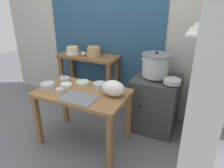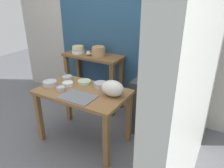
{
  "view_description": "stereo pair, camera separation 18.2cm",
  "coord_description": "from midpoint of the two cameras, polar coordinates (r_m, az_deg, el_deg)",
  "views": [
    {
      "loc": [
        1.38,
        -1.96,
        1.84
      ],
      "look_at": [
        0.4,
        0.14,
        0.82
      ],
      "focal_mm": 34.48,
      "sensor_mm": 36.0,
      "label": 1
    },
    {
      "loc": [
        1.55,
        -1.88,
        1.84
      ],
      "look_at": [
        0.4,
        0.14,
        0.82
      ],
      "focal_mm": 34.48,
      "sensor_mm": 36.0,
      "label": 2
    }
  ],
  "objects": [
    {
      "name": "ground_plane",
      "position": [
        3.04,
        -10.09,
        -13.99
      ],
      "size": [
        9.0,
        9.0,
        0.0
      ],
      "primitive_type": "plane",
      "color": "slate"
    },
    {
      "name": "wall_back",
      "position": [
        3.36,
        0.41,
        14.55
      ],
      "size": [
        4.4,
        0.12,
        2.6
      ],
      "color": "#B2ADA3",
      "rests_on": "ground"
    },
    {
      "name": "wall_right",
      "position": [
        2.19,
        22.69,
        7.69
      ],
      "size": [
        0.3,
        3.2,
        2.6
      ],
      "color": "silver",
      "rests_on": "ground"
    },
    {
      "name": "prep_table",
      "position": [
        2.66,
        -9.76,
        -4.18
      ],
      "size": [
        1.1,
        0.66,
        0.72
      ],
      "color": "olive",
      "rests_on": "ground"
    },
    {
      "name": "back_shelf_table",
      "position": [
        3.48,
        -7.71,
        4.06
      ],
      "size": [
        0.96,
        0.4,
        0.9
      ],
      "color": "brown",
      "rests_on": "ground"
    },
    {
      "name": "stove_block",
      "position": [
        3.07,
        9.64,
        -4.95
      ],
      "size": [
        0.6,
        0.61,
        0.78
      ],
      "color": "#383838",
      "rests_on": "ground"
    },
    {
      "name": "steamer_pot",
      "position": [
        2.88,
        9.72,
        4.99
      ],
      "size": [
        0.42,
        0.37,
        0.33
      ],
      "color": "#B7BABF",
      "rests_on": "stove_block"
    },
    {
      "name": "clay_pot",
      "position": [
        3.34,
        -6.42,
        8.54
      ],
      "size": [
        0.21,
        0.21,
        0.17
      ],
      "color": "tan",
      "rests_on": "back_shelf_table"
    },
    {
      "name": "bowl_stack_enamel",
      "position": [
        3.52,
        -11.89,
        8.68
      ],
      "size": [
        0.21,
        0.21,
        0.12
      ],
      "color": "silver",
      "rests_on": "back_shelf_table"
    },
    {
      "name": "ladle",
      "position": [
        3.37,
        -9.0,
        7.87
      ],
      "size": [
        0.26,
        0.07,
        0.07
      ],
      "color": "#B7BABF",
      "rests_on": "back_shelf_table"
    },
    {
      "name": "serving_tray",
      "position": [
        2.45,
        -11.0,
        -3.74
      ],
      "size": [
        0.4,
        0.28,
        0.01
      ],
      "primitive_type": "cube",
      "color": "slate",
      "rests_on": "prep_table"
    },
    {
      "name": "plastic_bag",
      "position": [
        2.44,
        -1.79,
        -1.17
      ],
      "size": [
        0.27,
        0.19,
        0.19
      ],
      "primitive_type": "ellipsoid",
      "color": "silver",
      "rests_on": "prep_table"
    },
    {
      "name": "wide_pan",
      "position": [
        2.72,
        13.82,
        0.68
      ],
      "size": [
        0.22,
        0.22,
        0.05
      ],
      "primitive_type": "cylinder",
      "color": "#B7BABF",
      "rests_on": "stove_block"
    },
    {
      "name": "prep_bowl_0",
      "position": [
        2.79,
        -9.65,
        0.28
      ],
      "size": [
        0.17,
        0.17,
        0.04
      ],
      "color": "#B7D1AD",
      "rests_on": "prep_table"
    },
    {
      "name": "prep_bowl_1",
      "position": [
        2.66,
        -5.21,
        -0.36
      ],
      "size": [
        0.16,
        0.16,
        0.07
      ],
      "color": "#B7BABF",
      "rests_on": "prep_table"
    },
    {
      "name": "prep_bowl_2",
      "position": [
        2.76,
        -13.92,
        -0.33
      ],
      "size": [
        0.14,
        0.14,
        0.04
      ],
      "color": "silver",
      "rests_on": "prep_table"
    },
    {
      "name": "prep_bowl_3",
      "position": [
        2.8,
        -18.5,
        -0.36
      ],
      "size": [
        0.17,
        0.17,
        0.06
      ],
      "color": "#B7BABF",
      "rests_on": "prep_table"
    },
    {
      "name": "prep_bowl_4",
      "position": [
        2.64,
        -15.59,
        -1.64
      ],
      "size": [
        0.1,
        0.1,
        0.05
      ],
      "color": "#B7BABF",
      "rests_on": "prep_table"
    },
    {
      "name": "prep_bowl_5",
      "position": [
        2.93,
        -14.19,
        1.21
      ],
      "size": [
        0.13,
        0.13,
        0.13
      ],
      "color": "#B7BABF",
      "rests_on": "prep_table"
    }
  ]
}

